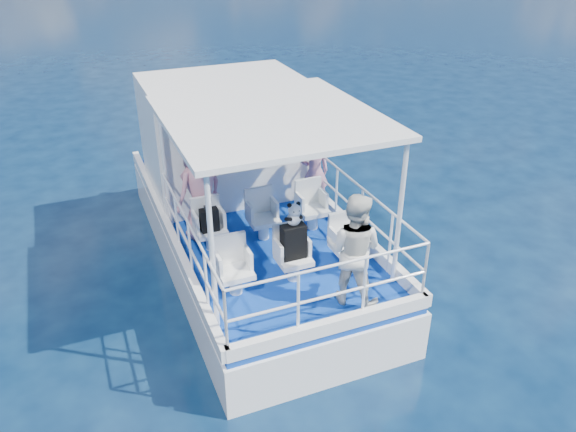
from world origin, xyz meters
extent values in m
plane|color=#071935|center=(0.00, 0.00, 0.00)|extent=(2000.00, 2000.00, 0.00)
cube|color=white|center=(0.00, 1.00, 0.00)|extent=(3.00, 7.00, 1.60)
cube|color=#0B3399|center=(0.00, 1.00, 0.85)|extent=(2.90, 6.90, 0.10)
cube|color=white|center=(0.00, 2.30, 2.00)|extent=(2.85, 2.00, 2.20)
cube|color=white|center=(0.00, -0.20, 3.14)|extent=(3.00, 3.20, 0.08)
cylinder|color=white|center=(-1.35, -1.70, 2.00)|extent=(0.07, 0.07, 2.20)
cylinder|color=white|center=(1.35, -1.70, 2.00)|extent=(0.07, 0.07, 2.20)
cylinder|color=white|center=(-1.35, 1.20, 2.00)|extent=(0.07, 0.07, 2.20)
cylinder|color=white|center=(1.35, 1.20, 2.00)|extent=(0.07, 0.07, 2.20)
cube|color=white|center=(-0.90, 0.20, 1.09)|extent=(0.48, 0.46, 0.38)
cube|color=white|center=(0.00, 0.20, 1.09)|extent=(0.48, 0.46, 0.38)
cube|color=white|center=(0.90, 0.20, 1.09)|extent=(0.48, 0.46, 0.38)
cube|color=white|center=(-0.90, -1.10, 1.09)|extent=(0.48, 0.46, 0.38)
cube|color=white|center=(0.00, -1.10, 1.09)|extent=(0.48, 0.46, 0.38)
cube|color=white|center=(0.90, -1.10, 1.09)|extent=(0.48, 0.46, 0.38)
imported|color=#BF7C8D|center=(-0.91, 0.67, 1.77)|extent=(0.79, 0.70, 1.75)
imported|color=#CA839F|center=(1.25, 0.91, 1.61)|extent=(0.58, 0.44, 1.43)
imported|color=silver|center=(0.55, -1.86, 1.72)|extent=(1.01, 1.01, 1.64)
cube|color=black|center=(-0.92, 0.14, 1.47)|extent=(0.29, 0.16, 0.38)
cube|color=black|center=(0.00, -1.09, 1.54)|extent=(0.35, 0.20, 0.53)
cube|color=black|center=(-0.94, 0.14, 1.69)|extent=(0.11, 0.06, 0.06)
camera|label=1|loc=(-2.71, -7.48, 5.71)|focal=35.00mm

